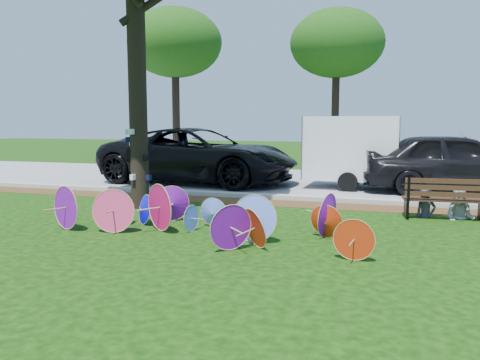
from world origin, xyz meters
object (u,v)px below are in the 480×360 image
(black_van, at_px, (198,156))
(person_right, at_px, (461,190))
(dark_pickup, at_px, (455,163))
(person_left, at_px, (427,189))
(parasol_pile, at_px, (197,214))
(cargo_trailer, at_px, (352,148))
(park_bench, at_px, (444,198))

(black_van, bearing_deg, person_right, -112.48)
(dark_pickup, distance_m, person_left, 4.29)
(parasol_pile, bearing_deg, dark_pickup, 53.02)
(black_van, bearing_deg, cargo_trailer, -82.02)
(cargo_trailer, xyz_separation_m, person_left, (1.89, -4.37, -0.65))
(dark_pickup, height_order, cargo_trailer, cargo_trailer)
(dark_pickup, distance_m, person_right, 4.17)
(black_van, relative_size, cargo_trailer, 2.42)
(person_right, bearing_deg, parasol_pile, -124.74)
(parasol_pile, bearing_deg, black_van, 111.66)
(park_bench, distance_m, person_left, 0.40)
(parasol_pile, xyz_separation_m, black_van, (-2.83, 7.13, 0.56))
(person_left, height_order, person_right, person_right)
(dark_pickup, xyz_separation_m, cargo_trailer, (-2.99, 0.23, 0.39))
(parasol_pile, height_order, person_right, person_right)
(black_van, bearing_deg, person_left, -114.77)
(parasol_pile, height_order, cargo_trailer, cargo_trailer)
(person_left, bearing_deg, parasol_pile, -168.65)
(parasol_pile, distance_m, person_left, 5.22)
(dark_pickup, bearing_deg, cargo_trailer, 78.37)
(park_bench, relative_size, person_left, 1.34)
(black_van, height_order, person_right, black_van)
(cargo_trailer, distance_m, park_bench, 5.02)
(black_van, bearing_deg, park_bench, -113.88)
(black_van, xyz_separation_m, cargo_trailer, (5.21, 0.23, 0.34))
(dark_pickup, height_order, person_right, dark_pickup)
(dark_pickup, height_order, park_bench, dark_pickup)
(black_van, height_order, park_bench, black_van)
(parasol_pile, relative_size, dark_pickup, 1.18)
(parasol_pile, relative_size, cargo_trailer, 2.21)
(dark_pickup, relative_size, park_bench, 3.08)
(parasol_pile, relative_size, person_right, 4.84)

